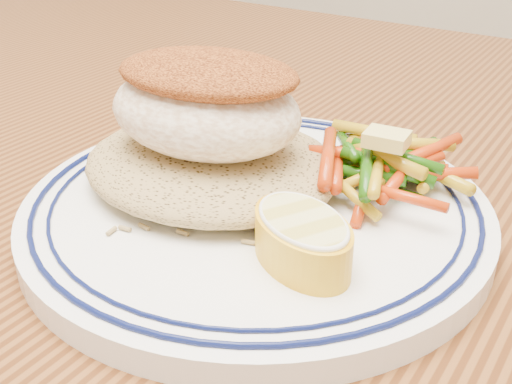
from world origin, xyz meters
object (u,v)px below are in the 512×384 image
(dining_table, at_px, (297,315))
(fish_fillet, at_px, (206,101))
(vegetable_pile, at_px, (381,164))
(lemon_wedge, at_px, (302,237))
(plate, at_px, (256,208))
(rice_pilaf, at_px, (212,159))

(dining_table, distance_m, fish_fillet, 0.17)
(fish_fillet, distance_m, vegetable_pile, 0.11)
(dining_table, height_order, vegetable_pile, vegetable_pile)
(fish_fillet, xyz_separation_m, vegetable_pile, (0.08, 0.05, -0.04))
(dining_table, distance_m, lemon_wedge, 0.16)
(dining_table, xyz_separation_m, vegetable_pile, (0.05, 0.01, 0.13))
(plate, height_order, rice_pilaf, rice_pilaf)
(fish_fillet, relative_size, lemon_wedge, 1.55)
(plate, distance_m, rice_pilaf, 0.04)
(vegetable_pile, bearing_deg, dining_table, -171.50)
(plate, relative_size, rice_pilaf, 1.69)
(dining_table, relative_size, plate, 5.74)
(dining_table, height_order, plate, plate)
(dining_table, distance_m, vegetable_pile, 0.13)
(vegetable_pile, height_order, lemon_wedge, vegetable_pile)
(plate, distance_m, vegetable_pile, 0.08)
(dining_table, xyz_separation_m, rice_pilaf, (-0.04, -0.04, 0.13))
(rice_pilaf, bearing_deg, vegetable_pile, 30.35)
(fish_fillet, height_order, lemon_wedge, fish_fillet)
(rice_pilaf, height_order, fish_fillet, fish_fillet)
(fish_fillet, bearing_deg, plate, -0.37)
(fish_fillet, relative_size, vegetable_pile, 1.15)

